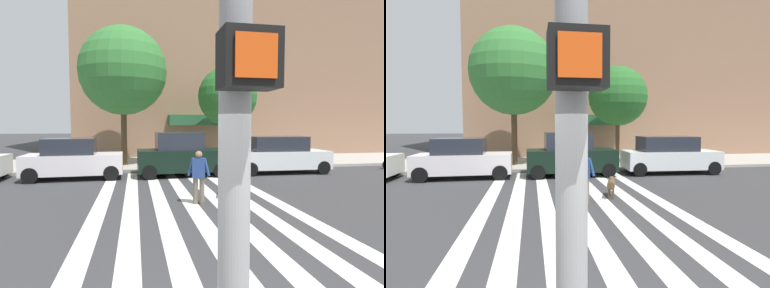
{
  "view_description": "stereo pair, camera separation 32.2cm",
  "coord_description": "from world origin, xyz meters",
  "views": [
    {
      "loc": [
        -0.55,
        -1.97,
        2.44
      ],
      "look_at": [
        1.33,
        8.22,
        1.79
      ],
      "focal_mm": 28.89,
      "sensor_mm": 36.0,
      "label": 1
    },
    {
      "loc": [
        -0.23,
        -2.03,
        2.44
      ],
      "look_at": [
        1.33,
        8.22,
        1.79
      ],
      "focal_mm": 28.89,
      "sensor_mm": 36.0,
      "label": 2
    }
  ],
  "objects": [
    {
      "name": "crosswalk_stripes",
      "position": [
        1.1,
        6.96,
        0.0
      ],
      "size": [
        5.85,
        13.32,
        0.01
      ],
      "color": "silver",
      "rests_on": "ground_plane"
    },
    {
      "name": "ground_plane",
      "position": [
        0.0,
        6.96,
        0.0
      ],
      "size": [
        160.0,
        160.0,
        0.0
      ],
      "primitive_type": "plane",
      "color": "#353538"
    },
    {
      "name": "street_tree_nearest",
      "position": [
        -1.17,
        15.91,
        5.42
      ],
      "size": [
        4.9,
        4.9,
        7.73
      ],
      "color": "#4C3823",
      "rests_on": "sidewalk_far"
    },
    {
      "name": "sidewalk_far",
      "position": [
        0.0,
        16.92,
        0.07
      ],
      "size": [
        80.0,
        6.0,
        0.15
      ],
      "primitive_type": "cube",
      "color": "#A9A49C",
      "rests_on": "ground_plane"
    },
    {
      "name": "parked_car_behind_first",
      "position": [
        -3.29,
        12.54,
        0.87
      ],
      "size": [
        4.27,
        2.01,
        1.83
      ],
      "color": "silver",
      "rests_on": "ground_plane"
    },
    {
      "name": "pedestrian_dog_walker",
      "position": [
        1.35,
        7.18,
        0.93
      ],
      "size": [
        0.7,
        0.34,
        1.64
      ],
      "color": "#6B6051",
      "rests_on": "ground_plane"
    },
    {
      "name": "dog_on_leash",
      "position": [
        2.42,
        7.95,
        0.44
      ],
      "size": [
        0.47,
        1.05,
        0.65
      ],
      "color": "brown",
      "rests_on": "ground_plane"
    },
    {
      "name": "street_tree_middle",
      "position": [
        4.96,
        16.1,
        4.14
      ],
      "size": [
        3.57,
        3.57,
        5.79
      ],
      "color": "#4C3823",
      "rests_on": "sidewalk_far"
    },
    {
      "name": "parked_car_third_in_line",
      "position": [
        1.62,
        12.54,
        0.97
      ],
      "size": [
        4.24,
        2.03,
        2.07
      ],
      "color": "black",
      "rests_on": "ground_plane"
    },
    {
      "name": "parked_car_fourth_in_line",
      "position": [
        6.63,
        12.54,
        0.91
      ],
      "size": [
        4.72,
        2.08,
        1.85
      ],
      "color": "silver",
      "rests_on": "ground_plane"
    }
  ]
}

